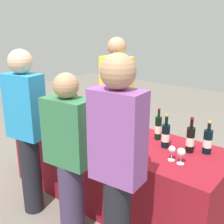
% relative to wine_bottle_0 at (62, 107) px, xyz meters
% --- Properties ---
extents(ground_plane, '(12.00, 12.00, 0.00)m').
position_rel_wine_bottle_0_xyz_m(ground_plane, '(0.89, -0.09, -0.89)').
color(ground_plane, slate).
extents(tasting_table, '(2.40, 0.81, 0.78)m').
position_rel_wine_bottle_0_xyz_m(tasting_table, '(0.89, -0.09, -0.50)').
color(tasting_table, maroon).
rests_on(tasting_table, ground_plane).
extents(wine_bottle_0, '(0.08, 0.08, 0.32)m').
position_rel_wine_bottle_0_xyz_m(wine_bottle_0, '(0.00, 0.00, 0.00)').
color(wine_bottle_0, black).
rests_on(wine_bottle_0, tasting_table).
extents(wine_bottle_1, '(0.08, 0.08, 0.31)m').
position_rel_wine_bottle_0_xyz_m(wine_bottle_1, '(0.22, 0.05, -0.00)').
color(wine_bottle_1, black).
rests_on(wine_bottle_1, tasting_table).
extents(wine_bottle_2, '(0.08, 0.08, 0.32)m').
position_rel_wine_bottle_0_xyz_m(wine_bottle_2, '(0.44, 0.05, 0.00)').
color(wine_bottle_2, black).
rests_on(wine_bottle_2, tasting_table).
extents(wine_bottle_3, '(0.07, 0.07, 0.32)m').
position_rel_wine_bottle_0_xyz_m(wine_bottle_3, '(0.66, -0.00, 0.01)').
color(wine_bottle_3, black).
rests_on(wine_bottle_3, tasting_table).
extents(wine_bottle_4, '(0.07, 0.07, 0.32)m').
position_rel_wine_bottle_0_xyz_m(wine_bottle_4, '(1.33, 0.11, 0.01)').
color(wine_bottle_4, black).
rests_on(wine_bottle_4, tasting_table).
extents(wine_bottle_5, '(0.08, 0.08, 0.32)m').
position_rel_wine_bottle_0_xyz_m(wine_bottle_5, '(1.48, -0.02, 0.01)').
color(wine_bottle_5, black).
rests_on(wine_bottle_5, tasting_table).
extents(wine_bottle_6, '(0.07, 0.07, 0.33)m').
position_rel_wine_bottle_0_xyz_m(wine_bottle_6, '(1.70, 0.03, 0.01)').
color(wine_bottle_6, black).
rests_on(wine_bottle_6, tasting_table).
extents(wine_bottle_7, '(0.08, 0.08, 0.30)m').
position_rel_wine_bottle_0_xyz_m(wine_bottle_7, '(1.83, 0.10, 0.00)').
color(wine_bottle_7, black).
rests_on(wine_bottle_7, tasting_table).
extents(wine_glass_0, '(0.07, 0.07, 0.14)m').
position_rel_wine_bottle_0_xyz_m(wine_glass_0, '(0.16, -0.19, -0.01)').
color(wine_glass_0, silver).
rests_on(wine_glass_0, tasting_table).
extents(wine_glass_1, '(0.07, 0.07, 0.14)m').
position_rel_wine_bottle_0_xyz_m(wine_glass_1, '(0.32, -0.28, -0.02)').
color(wine_glass_1, silver).
rests_on(wine_glass_1, tasting_table).
extents(wine_glass_2, '(0.08, 0.08, 0.14)m').
position_rel_wine_bottle_0_xyz_m(wine_glass_2, '(0.44, -0.16, -0.02)').
color(wine_glass_2, silver).
rests_on(wine_glass_2, tasting_table).
extents(wine_glass_3, '(0.07, 0.07, 0.14)m').
position_rel_wine_bottle_0_xyz_m(wine_glass_3, '(0.98, -0.17, -0.01)').
color(wine_glass_3, silver).
rests_on(wine_glass_3, tasting_table).
extents(wine_glass_4, '(0.06, 0.06, 0.13)m').
position_rel_wine_bottle_0_xyz_m(wine_glass_4, '(1.65, -0.22, -0.02)').
color(wine_glass_4, silver).
rests_on(wine_glass_4, tasting_table).
extents(wine_glass_5, '(0.07, 0.07, 0.14)m').
position_rel_wine_bottle_0_xyz_m(wine_glass_5, '(1.74, -0.23, -0.01)').
color(wine_glass_5, silver).
rests_on(wine_glass_5, tasting_table).
extents(server_pouring, '(0.40, 0.23, 1.74)m').
position_rel_wine_bottle_0_xyz_m(server_pouring, '(0.49, 0.50, 0.07)').
color(server_pouring, brown).
rests_on(server_pouring, ground_plane).
extents(guest_0, '(0.40, 0.26, 1.68)m').
position_rel_wine_bottle_0_xyz_m(guest_0, '(0.37, -0.76, 0.04)').
color(guest_0, black).
rests_on(guest_0, ground_plane).
extents(guest_1, '(0.43, 0.27, 1.53)m').
position_rel_wine_bottle_0_xyz_m(guest_1, '(0.98, -0.78, -0.07)').
color(guest_1, '#3F3351').
rests_on(guest_1, ground_plane).
extents(guest_2, '(0.38, 0.23, 1.73)m').
position_rel_wine_bottle_0_xyz_m(guest_2, '(1.56, -0.86, 0.07)').
color(guest_2, black).
rests_on(guest_2, ground_plane).
extents(menu_board, '(0.62, 0.08, 0.77)m').
position_rel_wine_bottle_0_xyz_m(menu_board, '(-0.11, 1.01, -0.50)').
color(menu_board, white).
rests_on(menu_board, ground_plane).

